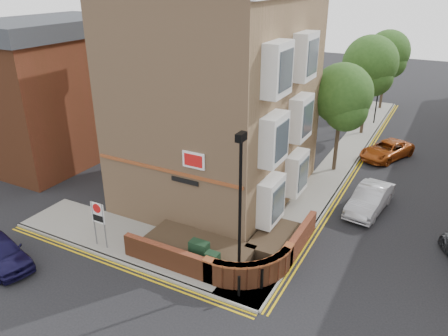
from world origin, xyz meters
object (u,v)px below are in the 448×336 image
(lamppost, at_px, (240,211))
(zone_sign, at_px, (98,217))
(navy_hatchback, at_px, (0,252))
(silver_car_near, at_px, (370,199))
(utility_cabinet_large, at_px, (199,254))

(lamppost, distance_m, zone_sign, 6.85)
(lamppost, height_order, navy_hatchback, lamppost)
(silver_car_near, bearing_deg, lamppost, -104.23)
(lamppost, height_order, zone_sign, lamppost)
(utility_cabinet_large, relative_size, silver_car_near, 0.29)
(navy_hatchback, distance_m, silver_car_near, 17.78)
(zone_sign, relative_size, navy_hatchback, 0.59)
(utility_cabinet_large, distance_m, silver_car_near, 9.98)
(navy_hatchback, bearing_deg, silver_car_near, -32.82)
(navy_hatchback, xyz_separation_m, silver_car_near, (12.92, 12.20, 0.04))
(utility_cabinet_large, bearing_deg, silver_car_near, 57.94)
(zone_sign, distance_m, silver_car_near, 13.67)
(navy_hatchback, relative_size, silver_car_near, 0.91)
(utility_cabinet_large, bearing_deg, lamppost, -3.01)
(navy_hatchback, bearing_deg, utility_cabinet_large, -50.04)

